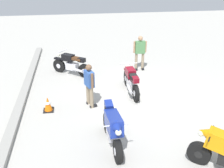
{
  "coord_description": "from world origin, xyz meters",
  "views": [
    {
      "loc": [
        -8.63,
        2.6,
        4.58
      ],
      "look_at": [
        -0.32,
        1.26,
        0.75
      ],
      "focal_mm": 41.0,
      "sensor_mm": 36.0,
      "label": 1
    }
  ],
  "objects_px": {
    "motorcycle_maroon_cruiser": "(131,81)",
    "motorcycle_blue_sportbike": "(113,127)",
    "person_in_blue_shirt": "(89,83)",
    "traffic_cone": "(48,104)",
    "person_in_green_shirt": "(140,51)",
    "motorcycle_black_cruiser": "(71,64)"
  },
  "relations": [
    {
      "from": "motorcycle_black_cruiser",
      "to": "person_in_green_shirt",
      "type": "distance_m",
      "value": 3.33
    },
    {
      "from": "motorcycle_blue_sportbike",
      "to": "person_in_green_shirt",
      "type": "height_order",
      "value": "person_in_green_shirt"
    },
    {
      "from": "person_in_green_shirt",
      "to": "traffic_cone",
      "type": "bearing_deg",
      "value": -50.19
    },
    {
      "from": "motorcycle_maroon_cruiser",
      "to": "motorcycle_blue_sportbike",
      "type": "relative_size",
      "value": 1.07
    },
    {
      "from": "motorcycle_blue_sportbike",
      "to": "person_in_blue_shirt",
      "type": "height_order",
      "value": "person_in_blue_shirt"
    },
    {
      "from": "motorcycle_blue_sportbike",
      "to": "person_in_blue_shirt",
      "type": "xyz_separation_m",
      "value": [
        2.38,
        0.45,
        0.3
      ]
    },
    {
      "from": "motorcycle_maroon_cruiser",
      "to": "person_in_blue_shirt",
      "type": "xyz_separation_m",
      "value": [
        -0.8,
        1.7,
        0.37
      ]
    },
    {
      "from": "person_in_blue_shirt",
      "to": "person_in_green_shirt",
      "type": "bearing_deg",
      "value": 31.45
    },
    {
      "from": "motorcycle_maroon_cruiser",
      "to": "person_in_green_shirt",
      "type": "height_order",
      "value": "person_in_green_shirt"
    },
    {
      "from": "traffic_cone",
      "to": "motorcycle_maroon_cruiser",
      "type": "bearing_deg",
      "value": -73.57
    },
    {
      "from": "motorcycle_maroon_cruiser",
      "to": "motorcycle_blue_sportbike",
      "type": "distance_m",
      "value": 3.42
    },
    {
      "from": "motorcycle_maroon_cruiser",
      "to": "motorcycle_black_cruiser",
      "type": "height_order",
      "value": "same"
    },
    {
      "from": "person_in_blue_shirt",
      "to": "traffic_cone",
      "type": "distance_m",
      "value": 1.62
    },
    {
      "from": "person_in_blue_shirt",
      "to": "traffic_cone",
      "type": "bearing_deg",
      "value": 166.16
    },
    {
      "from": "person_in_green_shirt",
      "to": "motorcycle_blue_sportbike",
      "type": "bearing_deg",
      "value": -21.11
    },
    {
      "from": "motorcycle_blue_sportbike",
      "to": "person_in_green_shirt",
      "type": "distance_m",
      "value": 6.09
    },
    {
      "from": "motorcycle_black_cruiser",
      "to": "person_in_green_shirt",
      "type": "bearing_deg",
      "value": -139.58
    },
    {
      "from": "person_in_green_shirt",
      "to": "motorcycle_maroon_cruiser",
      "type": "bearing_deg",
      "value": -21.27
    },
    {
      "from": "motorcycle_maroon_cruiser",
      "to": "person_in_green_shirt",
      "type": "distance_m",
      "value": 2.7
    },
    {
      "from": "motorcycle_maroon_cruiser",
      "to": "traffic_cone",
      "type": "height_order",
      "value": "motorcycle_maroon_cruiser"
    },
    {
      "from": "motorcycle_maroon_cruiser",
      "to": "motorcycle_blue_sportbike",
      "type": "xyz_separation_m",
      "value": [
        -3.18,
        1.25,
        0.07
      ]
    },
    {
      "from": "motorcycle_maroon_cruiser",
      "to": "motorcycle_black_cruiser",
      "type": "xyz_separation_m",
      "value": [
        2.3,
        2.3,
        0.0
      ]
    }
  ]
}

